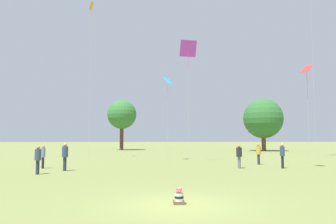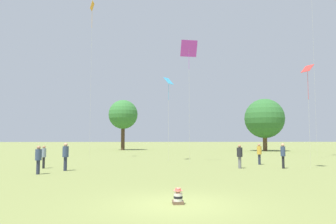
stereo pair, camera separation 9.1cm
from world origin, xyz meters
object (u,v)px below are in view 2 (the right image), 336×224
kite_3 (169,83)px  distant_tree_1 (264,119)px  person_standing_4 (259,152)px  kite_1 (189,50)px  person_standing_7 (44,155)px  seated_toddler (178,197)px  kite_0 (92,15)px  kite_2 (308,73)px  distant_tree_0 (123,115)px  person_standing_2 (283,153)px  person_standing_6 (66,154)px  person_standing_0 (38,157)px  person_standing_1 (240,154)px

kite_3 → distant_tree_1: bearing=43.7°
distant_tree_1 → person_standing_4: bearing=-110.0°
kite_3 → kite_1: bearing=-60.6°
person_standing_7 → seated_toddler: bearing=156.7°
seated_toddler → kite_0: size_ratio=0.03×
kite_2 → distant_tree_0: bearing=-133.0°
kite_0 → distant_tree_1: bearing=174.7°
seated_toddler → kite_3: bearing=87.0°
distant_tree_1 → kite_3: bearing=-128.1°
person_standing_2 → person_standing_6: 15.08m
person_standing_0 → kite_2: size_ratio=0.23×
person_standing_4 → person_standing_6: bearing=22.7°
seated_toddler → person_standing_6: (-6.65, 11.13, 0.87)m
person_standing_7 → kite_0: (1.26, 10.26, 14.24)m
kite_0 → kite_3: bearing=118.2°
person_standing_6 → kite_1: bearing=-105.6°
seated_toddler → person_standing_4: 17.28m
distant_tree_0 → kite_1: bearing=-73.5°
person_standing_7 → distant_tree_0: size_ratio=0.18×
seated_toddler → distant_tree_1: distant_tree_1 is taller
kite_3 → kite_0: bearing=152.0°
person_standing_2 → kite_2: size_ratio=0.24×
kite_1 → distant_tree_0: 30.32m
person_standing_2 → person_standing_7: person_standing_2 is taller
person_standing_0 → kite_1: kite_1 is taller
kite_0 → distant_tree_1: (24.68, 18.41, -9.94)m
seated_toddler → person_standing_1: size_ratio=0.32×
seated_toddler → kite_2: bearing=47.8°
kite_0 → person_standing_2: bearing=102.8°
distant_tree_0 → distant_tree_1: bearing=-12.7°
kite_1 → kite_3: (-1.75, 2.27, -2.69)m
person_standing_4 → kite_3: bearing=-27.9°
kite_2 → person_standing_7: bearing=-71.2°
person_standing_2 → kite_1: 12.38m
person_standing_7 → kite_3: bearing=-108.5°
distant_tree_0 → distant_tree_1: (23.48, -5.28, -0.91)m
person_standing_6 → seated_toddler: bearing=157.9°
person_standing_1 → kite_2: size_ratio=0.23×
person_standing_2 → person_standing_6: bearing=-57.4°
distant_tree_1 → person_standing_1: bearing=-112.2°
seated_toddler → kite_2: 17.07m
person_standing_1 → person_standing_2: 3.07m
kite_1 → kite_2: kite_1 is taller
kite_0 → kite_2: bearing=105.5°
person_standing_2 → kite_1: (-6.03, 5.96, 9.02)m
person_standing_2 → person_standing_4: person_standing_2 is taller
kite_0 → kite_3: kite_0 is taller
person_standing_0 → person_standing_4: size_ratio=1.01×
person_standing_7 → kite_0: 17.60m
person_standing_6 → person_standing_7: 2.65m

